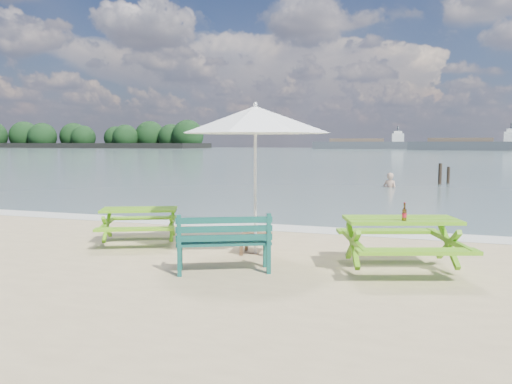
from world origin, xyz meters
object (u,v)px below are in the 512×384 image
(picnic_table_left, at_px, (140,226))
(park_bench, at_px, (224,254))
(patio_umbrella, at_px, (255,120))
(beer_bottle, at_px, (404,215))
(swimmer, at_px, (390,192))
(side_table, at_px, (255,243))
(picnic_table_right, at_px, (401,245))

(picnic_table_left, bearing_deg, park_bench, -32.09)
(patio_umbrella, height_order, beer_bottle, patio_umbrella)
(patio_umbrella, height_order, swimmer, patio_umbrella)
(park_bench, relative_size, patio_umbrella, 0.51)
(swimmer, bearing_deg, side_table, -96.03)
(picnic_table_left, height_order, picnic_table_right, picnic_table_right)
(picnic_table_right, xyz_separation_m, beer_bottle, (0.05, -0.23, 0.52))
(picnic_table_left, relative_size, side_table, 3.50)
(picnic_table_right, distance_m, patio_umbrella, 3.25)
(picnic_table_left, xyz_separation_m, side_table, (2.48, -0.15, -0.15))
(picnic_table_right, relative_size, side_table, 3.98)
(beer_bottle, height_order, swimmer, beer_bottle)
(side_table, relative_size, patio_umbrella, 0.20)
(picnic_table_right, height_order, beer_bottle, beer_bottle)
(side_table, height_order, swimmer, swimmer)
(picnic_table_left, height_order, swimmer, picnic_table_left)
(picnic_table_left, xyz_separation_m, picnic_table_right, (5.01, -0.55, 0.06))
(side_table, distance_m, beer_bottle, 2.75)
(side_table, distance_m, patio_umbrella, 2.21)
(side_table, bearing_deg, swimmer, 83.97)
(beer_bottle, bearing_deg, picnic_table_left, 171.26)
(patio_umbrella, bearing_deg, park_bench, -92.83)
(picnic_table_left, distance_m, patio_umbrella, 3.22)
(park_bench, distance_m, side_table, 1.36)
(patio_umbrella, xyz_separation_m, beer_bottle, (2.58, -0.62, -1.48))
(side_table, xyz_separation_m, patio_umbrella, (0.00, 0.00, 2.21))
(picnic_table_left, height_order, side_table, picnic_table_left)
(park_bench, bearing_deg, beer_bottle, 15.47)
(picnic_table_right, xyz_separation_m, side_table, (-2.54, 0.40, -0.21))
(picnic_table_left, relative_size, swimmer, 1.19)
(side_table, bearing_deg, patio_umbrella, 90.00)
(swimmer, bearing_deg, patio_umbrella, -96.03)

